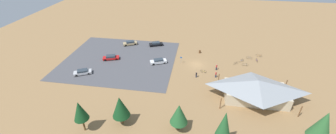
{
  "coord_description": "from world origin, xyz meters",
  "views": [
    {
      "loc": [
        -0.2,
        53.52,
        31.46
      ],
      "look_at": [
        7.54,
        4.53,
        1.2
      ],
      "focal_mm": 22.76,
      "sensor_mm": 36.0,
      "label": 1
    }
  ],
  "objects": [
    {
      "name": "bicycle_silver_near_sign",
      "position": [
        -15.68,
        -5.95,
        0.39
      ],
      "size": [
        1.65,
        0.59,
        0.91
      ],
      "color": "black",
      "rests_on": "ground"
    },
    {
      "name": "trash_bin",
      "position": [
        -0.78,
        -7.52,
        0.45
      ],
      "size": [
        0.6,
        0.6,
        0.9
      ],
      "primitive_type": "cylinder",
      "color": "brown",
      "rests_on": "ground"
    },
    {
      "name": "pine_far_west",
      "position": [
        2.3,
        24.92,
        4.0
      ],
      "size": [
        3.36,
        3.36,
        6.08
      ],
      "color": "brown",
      "rests_on": "ground"
    },
    {
      "name": "bicycle_orange_back_row",
      "position": [
        -18.85,
        -7.82,
        0.38
      ],
      "size": [
        1.71,
        0.59,
        0.83
      ],
      "color": "black",
      "rests_on": "ground"
    },
    {
      "name": "bicycle_black_yard_left",
      "position": [
        -11.3,
        -2.03,
        0.36
      ],
      "size": [
        1.31,
        1.19,
        0.78
      ],
      "color": "black",
      "rests_on": "ground"
    },
    {
      "name": "visitor_by_pavilion",
      "position": [
        -0.28,
        6.53,
        0.87
      ],
      "size": [
        0.36,
        0.4,
        1.66
      ],
      "color": "#2D3347",
      "rests_on": "ground"
    },
    {
      "name": "visitor_crossing_yard",
      "position": [
        -5.32,
        5.76,
        0.94
      ],
      "size": [
        0.37,
        0.36,
        1.79
      ],
      "color": "#2D3347",
      "rests_on": "ground"
    },
    {
      "name": "bicycle_purple_trailside",
      "position": [
        -17.63,
        -4.64,
        0.35
      ],
      "size": [
        0.48,
        1.67,
        0.81
      ],
      "color": "black",
      "rests_on": "ground"
    },
    {
      "name": "bike_pavilion",
      "position": [
        -13.71,
        13.15,
        2.84
      ],
      "size": [
        16.18,
        9.67,
        5.01
      ],
      "color": "beige",
      "rests_on": "ground"
    },
    {
      "name": "car_white_far_end",
      "position": [
        10.93,
        1.0,
        0.73
      ],
      "size": [
        5.01,
        3.51,
        1.34
      ],
      "color": "white",
      "rests_on": "parking_lot_asphalt"
    },
    {
      "name": "pine_east",
      "position": [
        -5.54,
        27.08,
        4.79
      ],
      "size": [
        2.63,
        2.63,
        7.49
      ],
      "color": "brown",
      "rests_on": "ground"
    },
    {
      "name": "pine_mideast",
      "position": [
        19.88,
        27.89,
        4.89
      ],
      "size": [
        2.69,
        2.69,
        6.89
      ],
      "color": "brown",
      "rests_on": "ground"
    },
    {
      "name": "parking_lot_asphalt",
      "position": [
        22.87,
        0.42,
        0.03
      ],
      "size": [
        32.75,
        28.28,
        0.05
      ],
      "primitive_type": "cube",
      "color": "#4C4C51",
      "rests_on": "ground"
    },
    {
      "name": "bicycle_white_yard_front",
      "position": [
        -13.86,
        -1.51,
        0.38
      ],
      "size": [
        1.8,
        0.48,
        0.88
      ],
      "color": "black",
      "rests_on": "ground"
    },
    {
      "name": "pine_west",
      "position": [
        13.39,
        25.07,
        4.29
      ],
      "size": [
        3.38,
        3.38,
        6.54
      ],
      "color": "brown",
      "rests_on": "ground"
    },
    {
      "name": "ground",
      "position": [
        0.0,
        0.0,
        0.0
      ],
      "size": [
        160.0,
        160.0,
        0.0
      ],
      "primitive_type": "plane",
      "color": "#937047",
      "rests_on": "ground"
    },
    {
      "name": "bicycle_blue_yard_right",
      "position": [
        -13.15,
        -3.72,
        0.39
      ],
      "size": [
        1.45,
        1.08,
        0.89
      ],
      "color": "black",
      "rests_on": "ground"
    },
    {
      "name": "car_red_by_curb",
      "position": [
        25.46,
        0.94,
        0.72
      ],
      "size": [
        5.05,
        3.17,
        1.35
      ],
      "color": "red",
      "rests_on": "parking_lot_asphalt"
    },
    {
      "name": "visitor_at_bikes",
      "position": [
        -5.62,
        1.96,
        0.94
      ],
      "size": [
        0.39,
        0.4,
        1.78
      ],
      "color": "#2D3347",
      "rests_on": "ground"
    },
    {
      "name": "pine_midwest",
      "position": [
        -21.17,
        25.42,
        5.47
      ],
      "size": [
        3.58,
        3.58,
        8.24
      ],
      "color": "brown",
      "rests_on": "ground"
    },
    {
      "name": "bicycle_yellow_front_row",
      "position": [
        -2.12,
        3.95,
        0.37
      ],
      "size": [
        1.76,
        0.56,
        0.78
      ],
      "color": "black",
      "rests_on": "ground"
    },
    {
      "name": "car_black_front_row",
      "position": [
        14.03,
        -10.52,
        0.71
      ],
      "size": [
        4.89,
        3.37,
        1.32
      ],
      "color": "black",
      "rests_on": "parking_lot_asphalt"
    },
    {
      "name": "car_tan_back_corner",
      "position": [
        22.88,
        -9.71,
        0.74
      ],
      "size": [
        4.9,
        3.61,
        1.39
      ],
      "color": "tan",
      "rests_on": "parking_lot_asphalt"
    },
    {
      "name": "lot_sign",
      "position": [
        4.44,
        -0.11,
        1.41
      ],
      "size": [
        0.56,
        0.08,
        2.2
      ],
      "color": "#99999E",
      "rests_on": "ground"
    },
    {
      "name": "car_silver_end_stall",
      "position": [
        29.88,
        9.78,
        0.69
      ],
      "size": [
        4.93,
        3.68,
        1.28
      ],
      "color": "#BCBCC1",
      "rests_on": "parking_lot_asphalt"
    }
  ]
}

